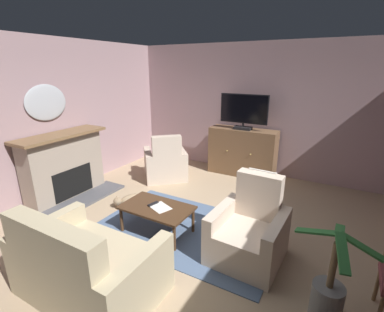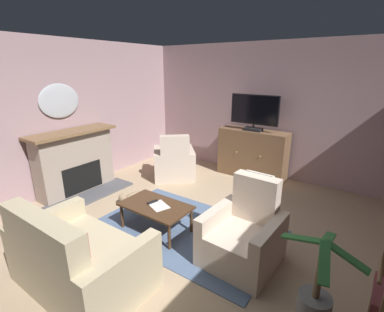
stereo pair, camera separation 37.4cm
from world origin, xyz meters
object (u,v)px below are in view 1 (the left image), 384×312
object	(u,v)px
sofa_floral	(86,267)
cat	(130,200)
folded_newspaper	(160,207)
coffee_table	(157,209)
fireplace	(65,168)
wall_mirror_oval	(46,103)
potted_plant_tall_palm_by_window	(327,297)
tv_cabinet	(242,153)
armchair_in_far_corner	(249,233)
armchair_beside_cabinet	(165,164)
television	(244,111)
tv_remote	(153,204)

from	to	relation	value
sofa_floral	cat	distance (m)	1.99
folded_newspaper	sofa_floral	distance (m)	1.30
coffee_table	fireplace	bearing A→B (deg)	176.13
fireplace	coffee_table	world-z (taller)	fireplace
wall_mirror_oval	coffee_table	distance (m)	2.74
folded_newspaper	potted_plant_tall_palm_by_window	xyz separation A→B (m)	(2.19, -0.43, -0.15)
tv_cabinet	potted_plant_tall_palm_by_window	world-z (taller)	tv_cabinet
armchair_in_far_corner	cat	bearing A→B (deg)	171.89
wall_mirror_oval	armchair_beside_cabinet	xyz separation A→B (m)	(1.32, 1.62, -1.40)
tv_cabinet	folded_newspaper	bearing A→B (deg)	-94.85
potted_plant_tall_palm_by_window	armchair_in_far_corner	bearing A→B (deg)	149.47
tv_cabinet	armchair_in_far_corner	distance (m)	2.86
potted_plant_tall_palm_by_window	fireplace	bearing A→B (deg)	172.59
television	sofa_floral	size ratio (longest dim) A/B	0.69
folded_newspaper	television	bearing A→B (deg)	106.95
armchair_beside_cabinet	folded_newspaper	bearing A→B (deg)	-57.63
folded_newspaper	armchair_beside_cabinet	world-z (taller)	armchair_beside_cabinet
television	folded_newspaper	xyz separation A→B (m)	(-0.24, -2.73, -1.01)
television	potted_plant_tall_palm_by_window	bearing A→B (deg)	-58.17
fireplace	tv_cabinet	xyz separation A→B (m)	(2.42, 2.64, -0.08)
coffee_table	tv_cabinet	bearing A→B (deg)	83.97
fireplace	sofa_floral	world-z (taller)	fireplace
potted_plant_tall_palm_by_window	tv_remote	bearing A→B (deg)	169.10
folded_newspaper	armchair_in_far_corner	world-z (taller)	armchair_in_far_corner
armchair_beside_cabinet	cat	xyz separation A→B (m)	(0.15, -1.33, -0.22)
tv_cabinet	television	size ratio (longest dim) A/B	1.43
fireplace	television	distance (m)	3.65
television	tv_remote	distance (m)	2.91
coffee_table	armchair_in_far_corner	world-z (taller)	armchair_in_far_corner
television	tv_remote	world-z (taller)	television
wall_mirror_oval	sofa_floral	world-z (taller)	wall_mirror_oval
coffee_table	folded_newspaper	distance (m)	0.07
tv_cabinet	potted_plant_tall_palm_by_window	size ratio (longest dim) A/B	1.50
cat	wall_mirror_oval	bearing A→B (deg)	-168.51
sofa_floral	cat	xyz separation A→B (m)	(-0.96, 1.73, -0.23)
sofa_floral	armchair_in_far_corner	xyz separation A→B (m)	(1.27, 1.41, -0.00)
wall_mirror_oval	armchair_beside_cabinet	size ratio (longest dim) A/B	0.64
television	tv_remote	xyz separation A→B (m)	(-0.37, -2.71, -1.01)
armchair_in_far_corner	armchair_beside_cabinet	bearing A→B (deg)	145.38
tv_cabinet	sofa_floral	world-z (taller)	tv_cabinet
wall_mirror_oval	cat	size ratio (longest dim) A/B	1.21
armchair_in_far_corner	wall_mirror_oval	bearing A→B (deg)	179.69
potted_plant_tall_palm_by_window	coffee_table	bearing A→B (deg)	169.30
fireplace	armchair_beside_cabinet	bearing A→B (deg)	56.63
fireplace	tv_cabinet	size ratio (longest dim) A/B	1.11
coffee_table	armchair_beside_cabinet	xyz separation A→B (m)	(-1.06, 1.77, -0.05)
wall_mirror_oval	armchair_beside_cabinet	world-z (taller)	wall_mirror_oval
tv_cabinet	armchair_beside_cabinet	size ratio (longest dim) A/B	1.22
folded_newspaper	potted_plant_tall_palm_by_window	size ratio (longest dim) A/B	0.31
armchair_in_far_corner	folded_newspaper	bearing A→B (deg)	-174.60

